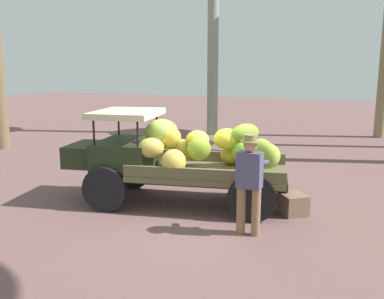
{
  "coord_description": "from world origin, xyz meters",
  "views": [
    {
      "loc": [
        -3.06,
        7.33,
        2.74
      ],
      "look_at": [
        0.18,
        -0.14,
        1.13
      ],
      "focal_mm": 38.88,
      "sensor_mm": 36.0,
      "label": 1
    }
  ],
  "objects": [
    {
      "name": "truck",
      "position": [
        0.59,
        -0.04,
        0.99
      ],
      "size": [
        4.64,
        2.49,
        1.88
      ],
      "rotation": [
        0.0,
        0.0,
        0.21
      ],
      "color": "#222D19",
      "rests_on": "ground"
    },
    {
      "name": "ground_plane",
      "position": [
        0.0,
        0.0,
        0.0
      ],
      "size": [
        60.0,
        60.0,
        0.0
      ],
      "primitive_type": "plane",
      "color": "brown"
    },
    {
      "name": "farmer",
      "position": [
        -1.31,
        0.94,
        0.96
      ],
      "size": [
        0.53,
        0.46,
        1.68
      ],
      "rotation": [
        0.0,
        0.0,
        -1.6
      ],
      "color": "#8E694B",
      "rests_on": "ground"
    },
    {
      "name": "wooden_crate",
      "position": [
        -1.82,
        -0.34,
        0.2
      ],
      "size": [
        0.66,
        0.67,
        0.39
      ],
      "primitive_type": "cube",
      "rotation": [
        0.0,
        0.0,
        2.25
      ],
      "color": "#7C614B",
      "rests_on": "ground"
    }
  ]
}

